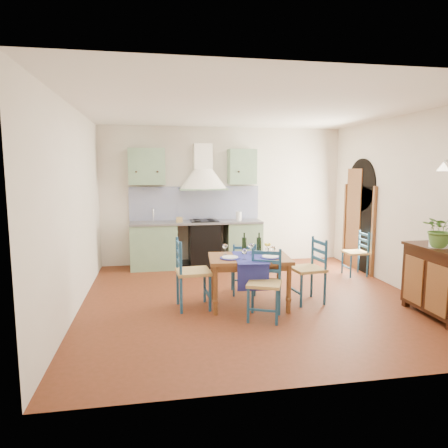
% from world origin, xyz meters
% --- Properties ---
extents(floor, '(5.00, 5.00, 0.00)m').
position_xyz_m(floor, '(0.00, 0.00, 0.00)').
color(floor, '#4C2310').
rests_on(floor, ground).
extents(back_wall, '(5.00, 0.96, 2.80)m').
position_xyz_m(back_wall, '(-0.47, 2.29, 1.05)').
color(back_wall, silver).
rests_on(back_wall, ground).
extents(right_wall, '(0.26, 5.00, 2.80)m').
position_xyz_m(right_wall, '(2.50, 0.28, 1.34)').
color(right_wall, silver).
rests_on(right_wall, ground).
extents(left_wall, '(0.04, 5.00, 2.80)m').
position_xyz_m(left_wall, '(-2.50, 0.00, 1.40)').
color(left_wall, silver).
rests_on(left_wall, ground).
extents(ceiling, '(5.00, 5.00, 0.01)m').
position_xyz_m(ceiling, '(0.00, 0.00, 2.80)').
color(ceiling, silver).
rests_on(ceiling, back_wall).
extents(dining_table, '(1.19, 0.92, 1.03)m').
position_xyz_m(dining_table, '(-0.12, -0.32, 0.64)').
color(dining_table, brown).
rests_on(dining_table, ground).
extents(chair_near, '(0.55, 0.55, 0.90)m').
position_xyz_m(chair_near, '(-0.03, -0.80, 0.47)').
color(chair_near, navy).
rests_on(chair_near, ground).
extents(chair_far, '(0.42, 0.42, 0.82)m').
position_xyz_m(chair_far, '(-0.07, 0.27, 0.42)').
color(chair_far, navy).
rests_on(chair_far, ground).
extents(chair_left, '(0.49, 0.49, 0.99)m').
position_xyz_m(chair_left, '(-0.95, -0.25, 0.51)').
color(chair_left, navy).
rests_on(chair_left, ground).
extents(chair_right, '(0.49, 0.49, 0.95)m').
position_xyz_m(chair_right, '(0.79, -0.28, 0.49)').
color(chair_right, navy).
rests_on(chair_right, ground).
extents(chair_spare, '(0.38, 0.38, 0.81)m').
position_xyz_m(chair_spare, '(2.23, 1.00, 0.42)').
color(chair_spare, navy).
rests_on(chair_spare, ground).
extents(sideboard, '(0.50, 1.05, 0.94)m').
position_xyz_m(sideboard, '(2.26, -1.15, 0.51)').
color(sideboard, black).
rests_on(sideboard, ground).
extents(potted_plant, '(0.54, 0.51, 0.48)m').
position_xyz_m(potted_plant, '(2.22, -1.13, 1.18)').
color(potted_plant, '#47742F').
rests_on(potted_plant, sideboard).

